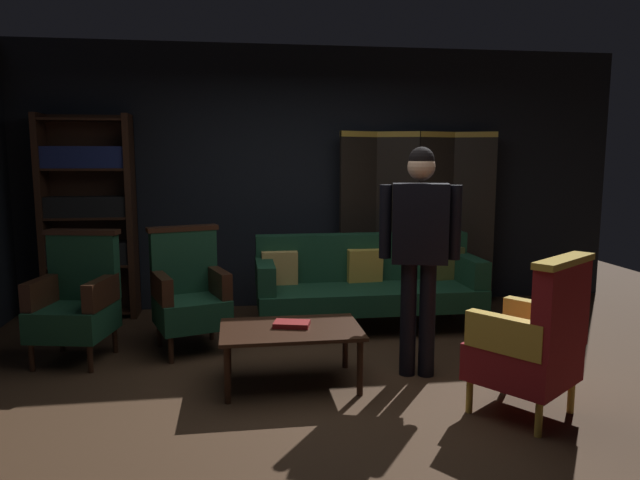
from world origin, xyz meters
TOP-DOWN VIEW (x-y plane):
  - ground_plane at (0.00, 0.00)m, footprint 10.00×10.00m
  - back_wall at (0.00, 2.45)m, footprint 7.20×0.10m
  - folding_screen at (1.27, 2.22)m, footprint 1.73×0.25m
  - bookshelf at (-2.15, 2.19)m, footprint 0.90×0.32m
  - velvet_couch at (0.55, 1.45)m, footprint 2.12×0.78m
  - coffee_table at (-0.31, 0.11)m, footprint 1.00×0.64m
  - armchair_gilt_accent at (1.14, -0.62)m, footprint 0.81×0.81m
  - armchair_wing_left at (-1.97, 0.90)m, footprint 0.69×0.68m
  - armchair_wing_right at (-1.09, 1.02)m, footprint 0.73×0.73m
  - standing_figure at (0.64, 0.16)m, footprint 0.57×0.31m
  - book_red_leather at (-0.30, 0.14)m, footprint 0.28×0.22m

SIDE VIEW (x-z plane):
  - ground_plane at x=0.00m, z-range 0.00..0.00m
  - coffee_table at x=-0.31m, z-range 0.16..0.58m
  - book_red_leather at x=-0.30m, z-range 0.42..0.46m
  - velvet_couch at x=0.55m, z-range 0.01..0.89m
  - armchair_gilt_accent at x=1.14m, z-range -0.03..1.01m
  - armchair_wing_left at x=-1.97m, z-range -0.03..1.01m
  - armchair_wing_right at x=-1.09m, z-range -0.03..1.01m
  - folding_screen at x=1.27m, z-range 0.04..1.94m
  - standing_figure at x=0.64m, z-range 0.17..1.88m
  - bookshelf at x=-2.15m, z-range 0.05..2.10m
  - back_wall at x=0.00m, z-range 0.00..2.80m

